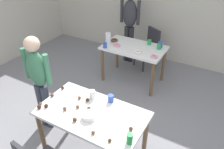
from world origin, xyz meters
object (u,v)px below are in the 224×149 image
(dining_table_far, at_px, (134,52))
(soda_can, at_px, (130,139))
(dining_table_near, at_px, (92,118))
(mixing_bowl, at_px, (89,116))
(person_girl_near, at_px, (39,77))
(person_adult_far, at_px, (130,20))
(chair_far_table, at_px, (149,46))
(pitcher_far, at_px, (108,38))

(dining_table_far, bearing_deg, soda_can, -66.10)
(dining_table_near, height_order, soda_can, soda_can)
(dining_table_near, height_order, mixing_bowl, mixing_bowl)
(person_girl_near, distance_m, person_adult_far, 2.52)
(dining_table_far, relative_size, mixing_bowl, 6.87)
(person_girl_near, bearing_deg, mixing_bowl, -11.20)
(chair_far_table, bearing_deg, person_girl_near, -104.47)
(mixing_bowl, distance_m, pitcher_far, 2.08)
(dining_table_near, relative_size, person_girl_near, 0.88)
(dining_table_far, bearing_deg, chair_far_table, 86.53)
(chair_far_table, bearing_deg, soda_can, -72.46)
(chair_far_table, height_order, person_girl_near, person_girl_near)
(chair_far_table, relative_size, mixing_bowl, 5.14)
(mixing_bowl, bearing_deg, person_adult_far, 106.58)
(dining_table_near, bearing_deg, person_girl_near, 174.08)
(soda_can, height_order, pitcher_far, pitcher_far)
(soda_can, bearing_deg, dining_table_far, 113.90)
(chair_far_table, distance_m, person_adult_far, 0.70)
(chair_far_table, bearing_deg, dining_table_far, -93.47)
(chair_far_table, xyz_separation_m, soda_can, (0.89, -2.80, 0.31))
(mixing_bowl, relative_size, soda_can, 1.39)
(mixing_bowl, distance_m, soda_can, 0.58)
(chair_far_table, height_order, mixing_bowl, chair_far_table)
(dining_table_near, distance_m, dining_table_far, 1.94)
(person_girl_near, relative_size, soda_can, 12.27)
(person_girl_near, distance_m, soda_can, 1.56)
(person_adult_far, bearing_deg, soda_can, -63.82)
(dining_table_near, xyz_separation_m, person_girl_near, (-0.94, 0.10, 0.24))
(person_girl_near, height_order, person_adult_far, person_adult_far)
(dining_table_far, height_order, pitcher_far, pitcher_far)
(soda_can, bearing_deg, pitcher_far, 125.83)
(mixing_bowl, height_order, soda_can, soda_can)
(person_adult_far, bearing_deg, dining_table_far, -57.53)
(person_adult_far, xyz_separation_m, pitcher_far, (-0.06, -0.82, -0.14))
(mixing_bowl, height_order, pitcher_far, pitcher_far)
(pitcher_far, bearing_deg, dining_table_far, 12.62)
(person_girl_near, distance_m, pitcher_far, 1.70)
(person_girl_near, bearing_deg, pitcher_far, 86.52)
(dining_table_near, height_order, person_girl_near, person_girl_near)
(dining_table_near, height_order, person_adult_far, person_adult_far)
(chair_far_table, relative_size, person_adult_far, 0.53)
(dining_table_far, distance_m, person_girl_near, 1.93)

